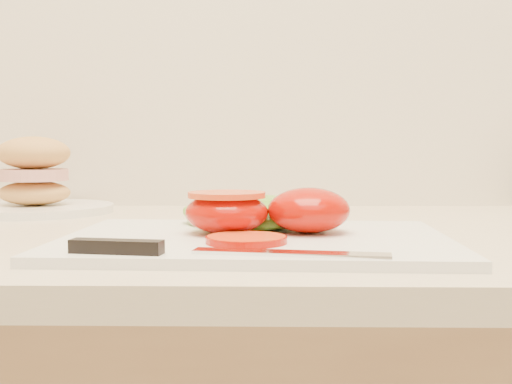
{
  "coord_description": "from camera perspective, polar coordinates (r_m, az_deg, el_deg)",
  "views": [
    {
      "loc": [
        -0.26,
        0.89,
        1.03
      ],
      "look_at": [
        -0.27,
        1.56,
        0.99
      ],
      "focal_mm": 45.0,
      "sensor_mm": 36.0,
      "label": 1
    }
  ],
  "objects": [
    {
      "name": "tomato_slice_0",
      "position": [
        0.62,
        -0.86,
        -4.24
      ],
      "size": [
        0.08,
        0.08,
        0.01
      ],
      "primitive_type": "cylinder",
      "color": "#F0541B",
      "rests_on": "cutting_board"
    },
    {
      "name": "lettuce_leaf_0",
      "position": [
        0.75,
        -0.93,
        -1.86
      ],
      "size": [
        0.2,
        0.17,
        0.03
      ],
      "primitive_type": "ellipsoid",
      "rotation": [
        0.0,
        0.0,
        -0.49
      ],
      "color": "#7CC634",
      "rests_on": "cutting_board"
    },
    {
      "name": "cutting_board",
      "position": [
        0.67,
        -0.02,
        -4.33
      ],
      "size": [
        0.41,
        0.3,
        0.01
      ],
      "primitive_type": "cube",
      "rotation": [
        0.0,
        0.0,
        -0.04
      ],
      "color": "white",
      "rests_on": "counter"
    },
    {
      "name": "sandwich_plate",
      "position": [
        1.06,
        -19.11,
        0.55
      ],
      "size": [
        0.24,
        0.24,
        0.12
      ],
      "rotation": [
        0.0,
        0.0,
        0.42
      ],
      "color": "white",
      "rests_on": "counter"
    },
    {
      "name": "knife",
      "position": [
        0.56,
        -6.4,
        -5.08
      ],
      "size": [
        0.28,
        0.05,
        0.01
      ],
      "rotation": [
        0.0,
        0.0,
        -0.16
      ],
      "color": "silver",
      "rests_on": "cutting_board"
    },
    {
      "name": "tomato_half_dome",
      "position": [
        0.69,
        4.71,
        -1.62
      ],
      "size": [
        0.09,
        0.09,
        0.05
      ],
      "primitive_type": "ellipsoid",
      "color": "#BA0502",
      "rests_on": "cutting_board"
    },
    {
      "name": "tomato_half_cut",
      "position": [
        0.68,
        -2.62,
        -1.69
      ],
      "size": [
        0.09,
        0.09,
        0.04
      ],
      "color": "#BA0502",
      "rests_on": "cutting_board"
    }
  ]
}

